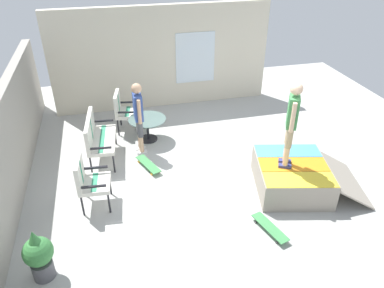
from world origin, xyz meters
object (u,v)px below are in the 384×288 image
person_skater (292,119)px  potted_plant (39,254)px  patio_table (147,125)px  skateboard_by_bench (148,164)px  skateboard_spare (270,228)px  patio_bench (97,135)px  skate_ramp (293,176)px  patio_chair_by_wall (88,179)px  patio_chair_near_house (123,108)px  person_watching (138,114)px

person_skater → potted_plant: size_ratio=1.83×
patio_table → skateboard_by_bench: patio_table is taller
patio_table → skateboard_spare: bearing=-156.2°
patio_bench → skateboard_by_bench: 1.30m
patio_table → skate_ramp: bearing=-135.6°
skateboard_by_bench → skateboard_spare: (-2.41, -1.77, 0.00)m
patio_chair_by_wall → person_skater: (-0.38, -3.70, 0.94)m
skate_ramp → skateboard_spare: (-1.04, 0.93, -0.20)m
skateboard_by_bench → potted_plant: bearing=142.2°
patio_table → skateboard_by_bench: bearing=171.9°
skate_ramp → skateboard_spare: skate_ramp is taller
skate_ramp → person_skater: bearing=80.8°
patio_chair_near_house → skateboard_spare: (-4.24, -2.11, -0.53)m
patio_chair_by_wall → patio_chair_near_house: bearing=-17.1°
skate_ramp → patio_table: patio_table is taller
person_watching → patio_bench: bearing=95.0°
patio_bench → skate_ramp: bearing=-118.2°
patio_table → person_watching: bearing=155.3°
skate_ramp → patio_bench: bearing=61.8°
skate_ramp → skateboard_spare: 1.41m
person_skater → skate_ramp: bearing=-99.2°
patio_bench → person_skater: (-1.96, -3.50, 0.93)m
person_watching → patio_chair_by_wall: bearing=145.4°
skateboard_spare → skateboard_by_bench: bearing=36.2°
person_watching → skateboard_by_bench: size_ratio=2.06×
person_watching → skateboard_spare: person_watching is taller
patio_chair_by_wall → person_skater: 3.83m
skate_ramp → skateboard_by_bench: (1.38, 2.70, -0.20)m
skateboard_spare → patio_chair_near_house: bearing=26.5°
patio_chair_by_wall → skateboard_spare: bearing=-116.0°
potted_plant → skateboard_spare: bearing=-89.1°
patio_chair_near_house → patio_table: patio_chair_near_house is taller
skate_ramp → potted_plant: (-1.09, 4.62, 0.18)m
skate_ramp → patio_bench: size_ratio=1.83×
patio_chair_near_house → person_watching: person_watching is taller
patio_bench → patio_chair_near_house: bearing=-28.7°
patio_chair_near_house → skateboard_spare: size_ratio=1.24×
person_skater → potted_plant: person_skater is taller
potted_plant → person_watching: bearing=-30.4°
patio_chair_by_wall → skateboard_spare: 3.35m
skate_ramp → potted_plant: bearing=103.3°
person_watching → potted_plant: (-3.17, 1.86, -0.52)m
person_watching → potted_plant: person_watching is taller
patio_chair_by_wall → skateboard_spare: (-1.45, -2.97, -0.53)m
patio_bench → person_watching: size_ratio=0.77×
person_watching → person_skater: size_ratio=1.00×
skate_ramp → skateboard_by_bench: bearing=62.9°
patio_bench → patio_chair_by_wall: size_ratio=1.27×
skateboard_by_bench → person_watching: bearing=5.1°
patio_bench → potted_plant: bearing=163.6°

